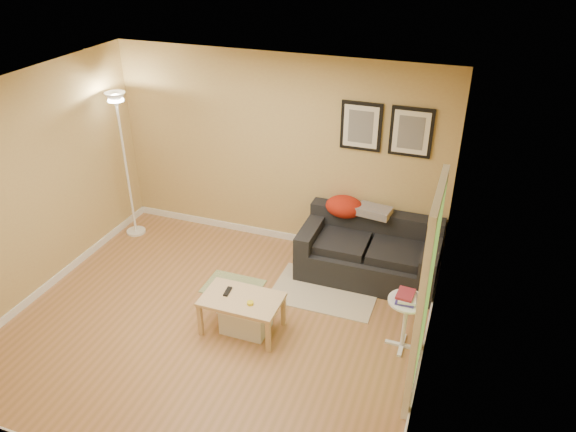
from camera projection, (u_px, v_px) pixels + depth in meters
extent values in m
plane|color=#A77147|center=(216.00, 324.00, 6.14)|extent=(4.50, 4.50, 0.00)
plane|color=white|center=(198.00, 97.00, 4.89)|extent=(4.50, 4.50, 0.00)
plane|color=tan|center=(278.00, 153.00, 7.16)|extent=(4.50, 0.00, 4.50)
plane|color=tan|center=(78.00, 355.00, 3.87)|extent=(4.50, 0.00, 4.50)
plane|color=tan|center=(30.00, 190.00, 6.18)|extent=(0.00, 4.00, 4.00)
plane|color=tan|center=(436.00, 266.00, 4.84)|extent=(0.00, 4.00, 4.00)
cube|color=white|center=(279.00, 235.00, 7.76)|extent=(4.50, 0.02, 0.10)
cube|color=white|center=(54.00, 281.00, 6.78)|extent=(0.02, 4.00, 0.10)
cube|color=white|center=(418.00, 370.00, 5.45)|extent=(0.02, 4.00, 0.10)
cube|color=beige|center=(325.00, 291.00, 6.67)|extent=(1.25, 0.85, 0.01)
cube|color=#668C4C|center=(233.00, 286.00, 6.76)|extent=(0.70, 0.50, 0.01)
cube|color=black|center=(228.00, 291.00, 5.95)|extent=(0.07, 0.16, 0.02)
cylinder|color=yellow|center=(250.00, 303.00, 5.76)|extent=(0.07, 0.07, 0.03)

